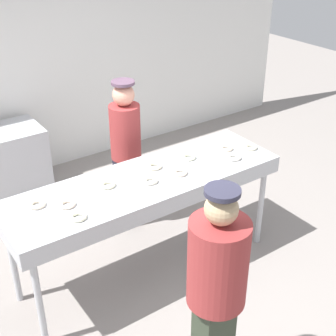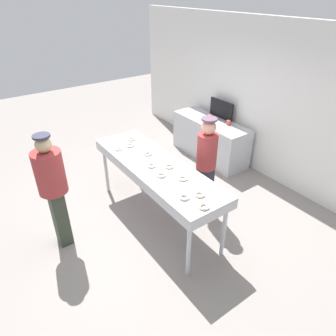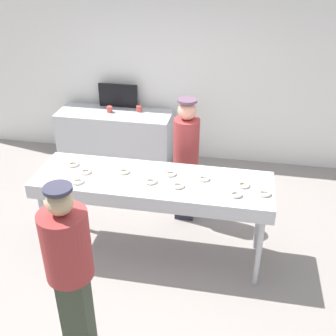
% 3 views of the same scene
% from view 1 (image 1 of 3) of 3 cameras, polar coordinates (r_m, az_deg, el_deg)
% --- Properties ---
extents(ground_plane, '(16.00, 16.00, 0.00)m').
position_cam_1_polar(ground_plane, '(4.77, -2.41, -11.78)').
color(ground_plane, gray).
extents(back_wall, '(8.00, 0.12, 2.83)m').
position_cam_1_polar(back_wall, '(6.17, -15.87, 11.92)').
color(back_wall, white).
rests_on(back_wall, ground).
extents(fryer_conveyor, '(2.54, 0.76, 1.01)m').
position_cam_1_polar(fryer_conveyor, '(4.22, -2.67, -2.23)').
color(fryer_conveyor, '#B7BABF').
rests_on(fryer_conveyor, ground).
extents(sugar_donut_0, '(0.16, 0.16, 0.03)m').
position_cam_1_polar(sugar_donut_0, '(4.54, 7.88, 1.27)').
color(sugar_donut_0, silver).
rests_on(sugar_donut_0, fryer_conveyor).
extents(sugar_donut_1, '(0.16, 0.16, 0.03)m').
position_cam_1_polar(sugar_donut_1, '(4.12, -2.08, -1.51)').
color(sugar_donut_1, '#EDE6CD').
rests_on(sugar_donut_1, fryer_conveyor).
extents(sugar_donut_2, '(0.15, 0.15, 0.03)m').
position_cam_1_polar(sugar_donut_2, '(4.70, 6.93, 2.38)').
color(sugar_donut_2, '#FCE5C7').
rests_on(sugar_donut_2, fryer_conveyor).
extents(sugar_donut_3, '(0.17, 0.17, 0.03)m').
position_cam_1_polar(sugar_donut_3, '(4.50, 2.48, 1.32)').
color(sugar_donut_3, white).
rests_on(sugar_donut_3, fryer_conveyor).
extents(sugar_donut_4, '(0.16, 0.16, 0.03)m').
position_cam_1_polar(sugar_donut_4, '(3.72, -10.64, -5.71)').
color(sugar_donut_4, '#F0EECB').
rests_on(sugar_donut_4, fryer_conveyor).
extents(sugar_donut_5, '(0.16, 0.16, 0.03)m').
position_cam_1_polar(sugar_donut_5, '(4.09, -7.18, -1.99)').
color(sugar_donut_5, '#F0E9C3').
rests_on(sugar_donut_5, fryer_conveyor).
extents(sugar_donut_6, '(0.19, 0.19, 0.03)m').
position_cam_1_polar(sugar_donut_6, '(4.24, 1.45, -0.52)').
color(sugar_donut_6, '#F7E3CB').
rests_on(sugar_donut_6, fryer_conveyor).
extents(sugar_donut_7, '(0.19, 0.19, 0.03)m').
position_cam_1_polar(sugar_donut_7, '(3.94, -15.31, -4.20)').
color(sugar_donut_7, '#F7E6C9').
rests_on(sugar_donut_7, fryer_conveyor).
extents(sugar_donut_8, '(0.17, 0.17, 0.03)m').
position_cam_1_polar(sugar_donut_8, '(4.76, 9.81, 2.49)').
color(sugar_donut_8, '#F6EEC9').
rests_on(sugar_donut_8, fryer_conveyor).
extents(sugar_donut_9, '(0.18, 0.18, 0.03)m').
position_cam_1_polar(sugar_donut_9, '(3.88, -11.89, -4.23)').
color(sugar_donut_9, '#FAE3C9').
rests_on(sugar_donut_9, fryer_conveyor).
extents(sugar_donut_10, '(0.15, 0.15, 0.03)m').
position_cam_1_polar(sugar_donut_10, '(4.34, -1.61, 0.22)').
color(sugar_donut_10, '#F3E7C4').
rests_on(sugar_donut_10, fryer_conveyor).
extents(worker_baker, '(0.31, 0.31, 1.63)m').
position_cam_1_polar(worker_baker, '(4.92, -5.02, 2.26)').
color(worker_baker, '#23222F').
rests_on(worker_baker, ground).
extents(customer_waiting, '(0.38, 0.38, 1.72)m').
position_cam_1_polar(customer_waiting, '(3.10, 5.77, -13.87)').
color(customer_waiting, '#313A2B').
rests_on(customer_waiting, ground).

